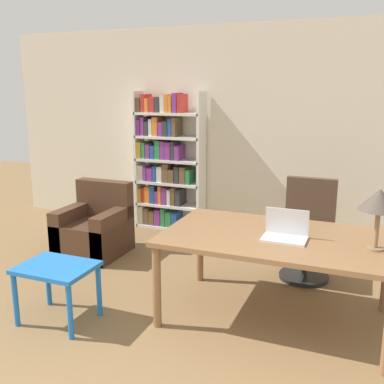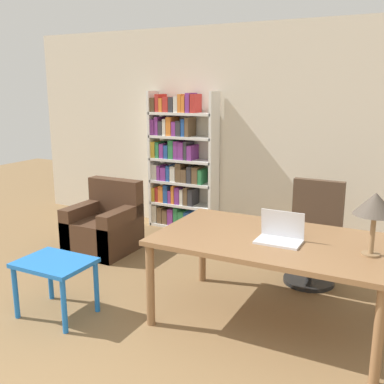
% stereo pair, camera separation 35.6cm
% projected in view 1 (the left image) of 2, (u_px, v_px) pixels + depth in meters
% --- Properties ---
extents(wall_back, '(8.00, 0.06, 2.70)m').
position_uv_depth(wall_back, '(281.00, 134.00, 5.63)').
color(wall_back, beige).
rests_on(wall_back, ground_plane).
extents(desk, '(1.85, 1.10, 0.74)m').
position_uv_depth(desk, '(277.00, 244.00, 3.69)').
color(desk, olive).
rests_on(desk, ground_plane).
extents(laptop, '(0.35, 0.23, 0.24)m').
position_uv_depth(laptop, '(285.00, 233.00, 3.58)').
color(laptop, silver).
rests_on(laptop, desk).
extents(table_lamp, '(0.30, 0.30, 0.46)m').
position_uv_depth(table_lamp, '(379.00, 201.00, 3.28)').
color(table_lamp, olive).
rests_on(table_lamp, desk).
extents(office_chair, '(0.53, 0.53, 1.01)m').
position_uv_depth(office_chair, '(307.00, 234.00, 4.61)').
color(office_chair, black).
rests_on(office_chair, ground_plane).
extents(side_table_blue, '(0.61, 0.47, 0.49)m').
position_uv_depth(side_table_blue, '(57.00, 275.00, 3.70)').
color(side_table_blue, blue).
rests_on(side_table_blue, ground_plane).
extents(armchair, '(0.71, 0.72, 0.83)m').
position_uv_depth(armchair, '(95.00, 230.00, 5.29)').
color(armchair, '#472D1E').
rests_on(armchair, ground_plane).
extents(bookshelf, '(0.96, 0.28, 1.87)m').
position_uv_depth(bookshelf, '(164.00, 164.00, 6.12)').
color(bookshelf, white).
rests_on(bookshelf, ground_plane).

